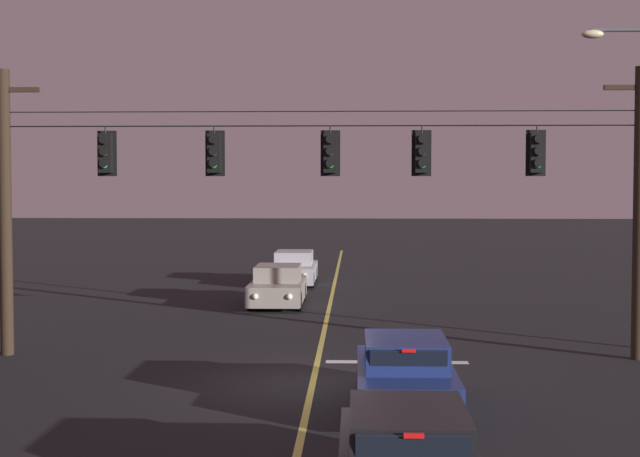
# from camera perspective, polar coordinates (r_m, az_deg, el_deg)

# --- Properties ---
(ground_plane) EXTENTS (180.00, 180.00, 0.00)m
(ground_plane) POSITION_cam_1_polar(r_m,az_deg,el_deg) (20.69, -0.44, -9.21)
(ground_plane) COLOR black
(lane_centre_stripe) EXTENTS (0.14, 60.00, 0.01)m
(lane_centre_stripe) POSITION_cam_1_polar(r_m,az_deg,el_deg) (29.61, 0.37, -5.54)
(lane_centre_stripe) COLOR #D1C64C
(lane_centre_stripe) RESTS_ON ground
(stop_bar_paint) EXTENTS (3.40, 0.36, 0.01)m
(stop_bar_paint) POSITION_cam_1_polar(r_m,az_deg,el_deg) (23.11, 4.60, -7.94)
(stop_bar_paint) COLOR silver
(stop_bar_paint) RESTS_ON ground
(signal_span_assembly) EXTENTS (17.30, 0.32, 7.06)m
(signal_span_assembly) POSITION_cam_1_polar(r_m,az_deg,el_deg) (23.31, -0.09, 1.26)
(signal_span_assembly) COLOR #2D2116
(signal_span_assembly) RESTS_ON ground
(traffic_light_leftmost) EXTENTS (0.48, 0.41, 1.22)m
(traffic_light_leftmost) POSITION_cam_1_polar(r_m,az_deg,el_deg) (24.07, -12.67, 4.41)
(traffic_light_leftmost) COLOR black
(traffic_light_left_inner) EXTENTS (0.48, 0.41, 1.22)m
(traffic_light_left_inner) POSITION_cam_1_polar(r_m,az_deg,el_deg) (23.53, -6.33, 4.50)
(traffic_light_left_inner) COLOR black
(traffic_light_centre) EXTENTS (0.48, 0.41, 1.22)m
(traffic_light_centre) POSITION_cam_1_polar(r_m,az_deg,el_deg) (23.28, 0.61, 4.53)
(traffic_light_centre) COLOR black
(traffic_light_right_inner) EXTENTS (0.48, 0.41, 1.22)m
(traffic_light_right_inner) POSITION_cam_1_polar(r_m,az_deg,el_deg) (23.32, 6.09, 4.51)
(traffic_light_right_inner) COLOR black
(traffic_light_rightmost) EXTENTS (0.48, 0.41, 1.22)m
(traffic_light_rightmost) POSITION_cam_1_polar(r_m,az_deg,el_deg) (23.67, 12.80, 4.43)
(traffic_light_rightmost) COLOR black
(car_waiting_near_lane) EXTENTS (1.80, 4.33, 1.39)m
(car_waiting_near_lane) POSITION_cam_1_polar(r_m,az_deg,el_deg) (18.34, 5.09, -8.73)
(car_waiting_near_lane) COLOR navy
(car_waiting_near_lane) RESTS_ON ground
(car_oncoming_lead) EXTENTS (1.80, 4.42, 1.39)m
(car_oncoming_lead) POSITION_cam_1_polar(r_m,az_deg,el_deg) (33.34, -2.53, -3.48)
(car_oncoming_lead) COLOR gray
(car_oncoming_lead) RESTS_ON ground
(car_oncoming_trailing) EXTENTS (1.80, 4.42, 1.39)m
(car_oncoming_trailing) POSITION_cam_1_polar(r_m,az_deg,el_deg) (40.07, -1.56, -2.41)
(car_oncoming_trailing) COLOR #A5A5AD
(car_oncoming_trailing) RESTS_ON ground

